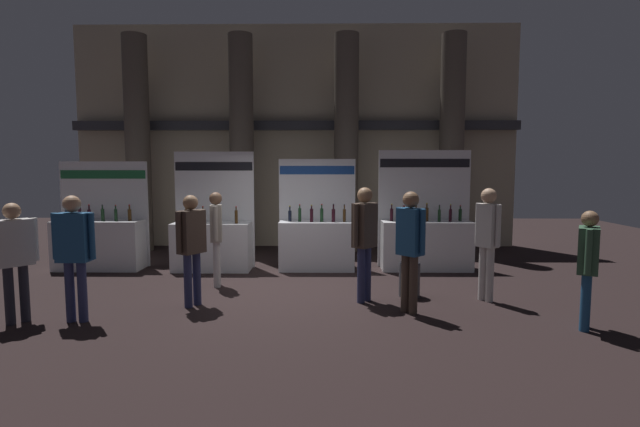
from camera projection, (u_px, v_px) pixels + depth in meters
name	position (u px, v px, depth m)	size (l,w,h in m)	color
ground_plane	(279.00, 290.00, 8.31)	(24.00, 24.00, 0.00)	black
hall_colonnade	(295.00, 139.00, 12.62)	(11.85, 1.32, 5.94)	tan
exhibitor_booth_0	(100.00, 241.00, 10.02)	(1.89, 0.66, 2.28)	white
exhibitor_booth_1	(212.00, 241.00, 9.93)	(1.69, 0.66, 2.49)	white
exhibitor_booth_2	(317.00, 241.00, 9.99)	(1.64, 0.66, 2.33)	white
exhibitor_booth_3	(426.00, 240.00, 10.00)	(1.96, 0.66, 2.52)	white
trash_bin	(409.00, 279.00, 7.91)	(0.35, 0.35, 0.58)	#38383D
visitor_0	(588.00, 259.00, 6.22)	(0.42, 0.55, 1.59)	navy
visitor_1	(191.00, 240.00, 7.27)	(0.41, 0.49, 1.73)	navy
visitor_2	(216.00, 232.00, 8.52)	(0.26, 0.49, 1.71)	silver
visitor_3	(410.00, 241.00, 6.92)	(0.41, 0.42, 1.80)	#47382D
visitor_4	(14.00, 251.00, 6.48)	(0.46, 0.50, 1.67)	#23232D
visitor_5	(487.00, 235.00, 7.57)	(0.34, 0.41, 1.82)	silver
visitor_6	(74.00, 246.00, 6.52)	(0.59, 0.25, 1.77)	navy
visitor_7	(365.00, 233.00, 7.51)	(0.43, 0.44, 1.84)	navy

